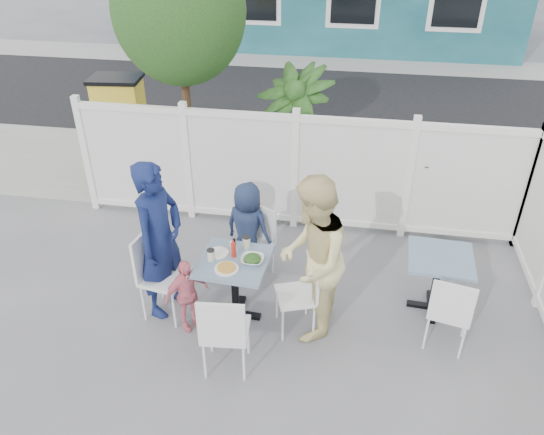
% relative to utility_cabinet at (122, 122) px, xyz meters
% --- Properties ---
extents(ground, '(80.00, 80.00, 0.00)m').
position_rel_utility_cabinet_xyz_m(ground, '(2.99, -4.00, -0.69)').
color(ground, slate).
extents(near_sidewalk, '(24.00, 2.60, 0.01)m').
position_rel_utility_cabinet_xyz_m(near_sidewalk, '(2.99, -0.20, -0.68)').
color(near_sidewalk, gray).
rests_on(near_sidewalk, ground).
extents(street, '(24.00, 5.00, 0.01)m').
position_rel_utility_cabinet_xyz_m(street, '(2.99, 3.50, -0.68)').
color(street, black).
rests_on(street, ground).
extents(far_sidewalk, '(24.00, 1.60, 0.01)m').
position_rel_utility_cabinet_xyz_m(far_sidewalk, '(2.99, 6.60, -0.68)').
color(far_sidewalk, gray).
rests_on(far_sidewalk, ground).
extents(fence_back, '(5.86, 0.08, 1.60)m').
position_rel_utility_cabinet_xyz_m(fence_back, '(3.09, -1.60, 0.10)').
color(fence_back, white).
rests_on(fence_back, ground).
extents(tree, '(1.80, 1.62, 3.59)m').
position_rel_utility_cabinet_xyz_m(tree, '(1.39, -0.70, 1.90)').
color(tree, '#382316').
rests_on(tree, ground).
extents(utility_cabinet, '(0.79, 0.60, 1.37)m').
position_rel_utility_cabinet_xyz_m(utility_cabinet, '(0.00, 0.00, 0.00)').
color(utility_cabinet, gold).
rests_on(utility_cabinet, ground).
extents(potted_shrub_a, '(1.54, 1.54, 1.99)m').
position_rel_utility_cabinet_xyz_m(potted_shrub_a, '(2.97, -0.90, 0.31)').
color(potted_shrub_a, '#1F3C13').
rests_on(potted_shrub_a, ground).
extents(potted_shrub_b, '(1.60, 1.52, 1.41)m').
position_rel_utility_cabinet_xyz_m(potted_shrub_b, '(4.97, -1.00, 0.02)').
color(potted_shrub_b, '#1F3C13').
rests_on(potted_shrub_b, ground).
extents(main_table, '(0.74, 0.74, 0.74)m').
position_rel_utility_cabinet_xyz_m(main_table, '(2.71, -3.51, -0.12)').
color(main_table, '#496086').
rests_on(main_table, ground).
extents(spare_table, '(0.70, 0.70, 0.70)m').
position_rel_utility_cabinet_xyz_m(spare_table, '(4.82, -3.05, -0.14)').
color(spare_table, '#496086').
rests_on(spare_table, ground).
extents(chair_left, '(0.50, 0.52, 0.99)m').
position_rel_utility_cabinet_xyz_m(chair_left, '(1.89, -3.57, -0.11)').
color(chair_left, white).
rests_on(chair_left, ground).
extents(chair_right, '(0.49, 0.50, 0.88)m').
position_rel_utility_cabinet_xyz_m(chair_right, '(3.44, -3.57, -0.18)').
color(chair_right, white).
rests_on(chair_right, ground).
extents(chair_back, '(0.51, 0.51, 0.86)m').
position_rel_utility_cabinet_xyz_m(chair_back, '(2.80, -2.71, -0.19)').
color(chair_back, white).
rests_on(chair_back, ground).
extents(chair_near, '(0.47, 0.45, 0.95)m').
position_rel_utility_cabinet_xyz_m(chair_near, '(2.80, -4.31, -0.14)').
color(chair_near, white).
rests_on(chair_near, ground).
extents(chair_spare, '(0.48, 0.47, 0.89)m').
position_rel_utility_cabinet_xyz_m(chair_spare, '(4.88, -3.64, -0.17)').
color(chair_spare, white).
rests_on(chair_spare, ground).
extents(man, '(0.58, 0.74, 1.77)m').
position_rel_utility_cabinet_xyz_m(man, '(1.93, -3.49, 0.20)').
color(man, '#131E4F').
rests_on(man, ground).
extents(woman, '(0.69, 0.88, 1.77)m').
position_rel_utility_cabinet_xyz_m(woman, '(3.51, -3.58, 0.20)').
color(woman, gold).
rests_on(woman, ground).
extents(boy, '(0.66, 0.53, 1.18)m').
position_rel_utility_cabinet_xyz_m(boy, '(2.68, -2.69, -0.10)').
color(boy, '#1D2949').
rests_on(boy, ground).
extents(toddler, '(0.50, 0.49, 0.85)m').
position_rel_utility_cabinet_xyz_m(toddler, '(2.26, -3.76, -0.26)').
color(toddler, pink).
rests_on(toddler, ground).
extents(plate_main, '(0.25, 0.25, 0.02)m').
position_rel_utility_cabinet_xyz_m(plate_main, '(2.67, -3.67, 0.06)').
color(plate_main, white).
rests_on(plate_main, main_table).
extents(plate_side, '(0.22, 0.22, 0.01)m').
position_rel_utility_cabinet_xyz_m(plate_side, '(2.52, -3.42, 0.06)').
color(plate_side, white).
rests_on(plate_side, main_table).
extents(salad_bowl, '(0.23, 0.23, 0.06)m').
position_rel_utility_cabinet_xyz_m(salad_bowl, '(2.91, -3.51, 0.08)').
color(salad_bowl, white).
rests_on(salad_bowl, main_table).
extents(coffee_cup_a, '(0.08, 0.08, 0.11)m').
position_rel_utility_cabinet_xyz_m(coffee_cup_a, '(2.48, -3.54, 0.11)').
color(coffee_cup_a, beige).
rests_on(coffee_cup_a, main_table).
extents(coffee_cup_b, '(0.08, 0.08, 0.12)m').
position_rel_utility_cabinet_xyz_m(coffee_cup_b, '(2.79, -3.26, 0.11)').
color(coffee_cup_b, beige).
rests_on(coffee_cup_b, main_table).
extents(ketchup_bottle, '(0.05, 0.05, 0.16)m').
position_rel_utility_cabinet_xyz_m(ketchup_bottle, '(2.70, -3.45, 0.13)').
color(ketchup_bottle, red).
rests_on(ketchup_bottle, main_table).
extents(salt_shaker, '(0.03, 0.03, 0.06)m').
position_rel_utility_cabinet_xyz_m(salt_shaker, '(2.63, -3.28, 0.08)').
color(salt_shaker, white).
rests_on(salt_shaker, main_table).
extents(pepper_shaker, '(0.03, 0.03, 0.08)m').
position_rel_utility_cabinet_xyz_m(pepper_shaker, '(2.66, -3.25, 0.09)').
color(pepper_shaker, black).
rests_on(pepper_shaker, main_table).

